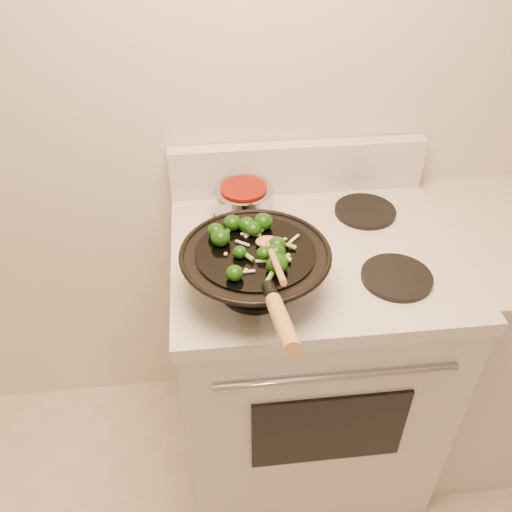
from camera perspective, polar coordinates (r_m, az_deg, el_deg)
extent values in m
plane|color=silver|center=(1.60, 7.35, 19.27)|extent=(3.50, 0.00, 3.50)
cube|color=silver|center=(1.82, 5.18, -11.19)|extent=(0.76, 0.64, 0.88)
cube|color=silver|center=(1.50, 6.17, 0.24)|extent=(0.78, 0.66, 0.04)
cube|color=silver|center=(1.68, 4.41, 9.26)|extent=(0.78, 0.05, 0.16)
cylinder|color=#95989E|center=(1.35, 8.58, -12.50)|extent=(0.60, 0.02, 0.02)
cube|color=black|center=(1.54, 7.70, -17.73)|extent=(0.42, 0.01, 0.28)
cylinder|color=black|center=(1.34, -0.07, -3.36)|extent=(0.18, 0.18, 0.01)
cylinder|color=black|center=(1.42, 14.59, -2.18)|extent=(0.18, 0.18, 0.01)
cylinder|color=black|center=(1.57, -1.26, 3.94)|extent=(0.18, 0.18, 0.01)
cylinder|color=black|center=(1.64, 11.41, 4.65)|extent=(0.18, 0.18, 0.01)
torus|color=black|center=(1.27, -0.07, 0.32)|extent=(0.36, 0.36, 0.01)
cylinder|color=black|center=(1.27, -0.07, 0.42)|extent=(0.28, 0.28, 0.01)
cylinder|color=black|center=(1.08, 1.52, -3.80)|extent=(0.03, 0.06, 0.04)
cylinder|color=#A87C42|center=(0.97, 2.79, -7.05)|extent=(0.04, 0.19, 0.09)
ellipsoid|color=#113908|center=(1.28, -3.78, 1.95)|extent=(0.05, 0.05, 0.04)
cylinder|color=#4C802E|center=(1.29, -3.13, 1.53)|extent=(0.02, 0.02, 0.01)
ellipsoid|color=#113908|center=(1.33, 0.77, 3.65)|extent=(0.05, 0.05, 0.04)
ellipsoid|color=#113908|center=(1.33, -2.52, 3.53)|extent=(0.04, 0.04, 0.04)
ellipsoid|color=#113908|center=(1.30, -4.23, 2.65)|extent=(0.04, 0.04, 0.04)
cylinder|color=#4C802E|center=(1.31, -3.66, 2.31)|extent=(0.02, 0.02, 0.02)
ellipsoid|color=#113908|center=(1.18, -2.28, -1.80)|extent=(0.04, 0.04, 0.03)
ellipsoid|color=#113908|center=(1.21, 2.37, -0.66)|extent=(0.04, 0.04, 0.04)
ellipsoid|color=#113908|center=(1.31, -0.32, 2.90)|extent=(0.04, 0.04, 0.03)
cylinder|color=#4C802E|center=(1.32, 0.21, 2.57)|extent=(0.02, 0.02, 0.01)
ellipsoid|color=#113908|center=(1.26, 2.25, 1.21)|extent=(0.04, 0.04, 0.04)
ellipsoid|color=#113908|center=(1.20, 1.84, -1.11)|extent=(0.04, 0.04, 0.03)
ellipsoid|color=#113908|center=(1.24, 0.85, 0.31)|extent=(0.04, 0.04, 0.03)
cylinder|color=#4C802E|center=(1.24, 1.34, 0.04)|extent=(0.01, 0.02, 0.02)
ellipsoid|color=#113908|center=(1.20, 2.22, -0.93)|extent=(0.05, 0.05, 0.04)
ellipsoid|color=#113908|center=(1.32, -0.99, 3.32)|extent=(0.04, 0.04, 0.04)
ellipsoid|color=#113908|center=(1.24, -1.73, 0.42)|extent=(0.03, 0.03, 0.03)
cylinder|color=#4C802E|center=(1.25, -1.26, 0.18)|extent=(0.02, 0.02, 0.01)
ellipsoid|color=#113908|center=(1.23, 2.07, 0.38)|extent=(0.05, 0.05, 0.04)
cube|color=beige|center=(1.31, -0.55, 2.27)|extent=(0.05, 0.02, 0.00)
cube|color=beige|center=(1.34, -1.55, 3.00)|extent=(0.03, 0.03, 0.00)
cube|color=beige|center=(1.32, -3.62, 2.52)|extent=(0.04, 0.01, 0.00)
cube|color=beige|center=(1.32, -0.51, 2.47)|extent=(0.04, 0.04, 0.00)
cube|color=beige|center=(1.35, -0.08, 3.47)|extent=(0.04, 0.02, 0.00)
cube|color=beige|center=(1.20, -1.22, -1.68)|extent=(0.05, 0.01, 0.00)
cube|color=beige|center=(1.29, 1.43, 1.55)|extent=(0.04, 0.04, 0.00)
cube|color=beige|center=(1.30, 4.03, 1.81)|extent=(0.03, 0.03, 0.00)
cube|color=beige|center=(1.30, 2.57, 1.67)|extent=(0.03, 0.01, 0.00)
cube|color=beige|center=(1.23, 0.88, -0.52)|extent=(0.04, 0.01, 0.00)
cube|color=beige|center=(1.24, 2.42, -0.22)|extent=(0.04, 0.02, 0.00)
cube|color=beige|center=(1.29, -1.44, 1.36)|extent=(0.03, 0.03, 0.00)
cylinder|color=#62A936|center=(1.23, 3.24, -0.34)|extent=(0.01, 0.03, 0.01)
cylinder|color=#62A936|center=(1.33, 0.84, 2.97)|extent=(0.03, 0.01, 0.01)
cylinder|color=#62A936|center=(1.18, 1.46, -2.24)|extent=(0.02, 0.02, 0.01)
cylinder|color=#62A936|center=(1.23, -0.66, -0.16)|extent=(0.02, 0.01, 0.01)
cylinder|color=#62A936|center=(1.27, 3.74, 1.03)|extent=(0.03, 0.02, 0.01)
cylinder|color=#62A936|center=(1.24, 3.26, -0.16)|extent=(0.03, 0.02, 0.01)
cylinder|color=#62A936|center=(1.32, -2.74, 2.86)|extent=(0.03, 0.01, 0.02)
sphere|color=beige|center=(1.28, 3.30, 1.15)|extent=(0.01, 0.01, 0.01)
sphere|color=beige|center=(1.21, -1.06, -1.50)|extent=(0.01, 0.01, 0.01)
sphere|color=beige|center=(1.25, 1.52, 0.16)|extent=(0.01, 0.01, 0.01)
sphere|color=beige|center=(1.25, -3.22, 0.21)|extent=(0.01, 0.01, 0.01)
ellipsoid|color=#A87C42|center=(1.28, 1.19, 1.55)|extent=(0.06, 0.04, 0.02)
cylinder|color=#A87C42|center=(1.17, 2.00, -0.53)|extent=(0.02, 0.23, 0.08)
cylinder|color=#95989E|center=(1.54, -1.29, 5.58)|extent=(0.17, 0.17, 0.09)
cylinder|color=#6B0C05|center=(1.52, -1.31, 7.17)|extent=(0.13, 0.13, 0.01)
cylinder|color=black|center=(1.41, -0.11, 4.07)|extent=(0.03, 0.11, 0.02)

